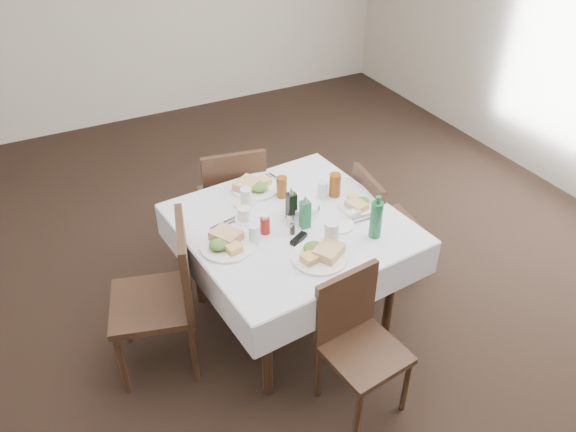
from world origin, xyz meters
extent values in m
plane|color=black|center=(0.00, 0.00, 0.00)|extent=(7.00, 7.00, 0.00)
cylinder|color=black|center=(-0.28, -0.49, 0.36)|extent=(0.06, 0.06, 0.72)
cylinder|color=black|center=(-0.36, 0.40, 0.36)|extent=(0.06, 0.06, 0.72)
cylinder|color=black|center=(0.60, -0.41, 0.36)|extent=(0.06, 0.06, 0.72)
cylinder|color=black|center=(0.52, 0.48, 0.36)|extent=(0.06, 0.06, 0.72)
cube|color=black|center=(0.12, 0.00, 0.73)|extent=(1.21, 1.21, 0.03)
cube|color=silver|center=(0.12, 0.00, 0.76)|extent=(1.33, 1.33, 0.01)
cube|color=silver|center=(0.07, 0.60, 0.65)|extent=(1.22, 0.12, 0.22)
cube|color=silver|center=(0.17, -0.61, 0.65)|extent=(1.22, 0.12, 0.22)
cube|color=silver|center=(0.73, 0.05, 0.65)|extent=(0.12, 1.22, 0.22)
cube|color=silver|center=(-0.49, -0.06, 0.65)|extent=(0.12, 1.22, 0.22)
cube|color=black|center=(0.07, 0.85, 0.44)|extent=(0.51, 0.51, 0.04)
cube|color=black|center=(0.03, 0.65, 0.68)|extent=(0.43, 0.12, 0.47)
cylinder|color=black|center=(0.29, 1.00, 0.22)|extent=(0.04, 0.04, 0.44)
cylinder|color=black|center=(0.22, 0.63, 0.22)|extent=(0.04, 0.04, 0.44)
cylinder|color=black|center=(-0.08, 1.07, 0.22)|extent=(0.04, 0.04, 0.44)
cylinder|color=black|center=(-0.15, 0.70, 0.22)|extent=(0.04, 0.04, 0.44)
cube|color=black|center=(0.14, -0.79, 0.40)|extent=(0.44, 0.44, 0.04)
cube|color=black|center=(0.12, -0.62, 0.62)|extent=(0.39, 0.08, 0.43)
cylinder|color=black|center=(0.00, -0.98, 0.20)|extent=(0.03, 0.03, 0.40)
cylinder|color=black|center=(-0.04, -0.65, 0.20)|extent=(0.03, 0.03, 0.40)
cylinder|color=black|center=(0.33, -0.94, 0.20)|extent=(0.03, 0.03, 0.40)
cylinder|color=black|center=(0.29, -0.61, 0.20)|extent=(0.03, 0.03, 0.40)
cube|color=black|center=(0.92, 0.07, 0.41)|extent=(0.45, 0.45, 0.04)
cube|color=black|center=(0.74, 0.10, 0.63)|extent=(0.08, 0.40, 0.44)
cylinder|color=black|center=(1.07, -0.12, 0.21)|extent=(0.03, 0.03, 0.41)
cylinder|color=black|center=(0.72, -0.08, 0.21)|extent=(0.03, 0.03, 0.41)
cylinder|color=black|center=(1.11, 0.23, 0.21)|extent=(0.03, 0.03, 0.41)
cylinder|color=black|center=(0.77, 0.27, 0.21)|extent=(0.03, 0.03, 0.41)
cube|color=black|center=(-0.76, 0.02, 0.47)|extent=(0.57, 0.57, 0.04)
cube|color=black|center=(-0.56, -0.04, 0.72)|extent=(0.16, 0.45, 0.50)
cylinder|color=black|center=(-0.90, 0.26, 0.24)|extent=(0.04, 0.04, 0.47)
cylinder|color=black|center=(-0.51, 0.15, 0.24)|extent=(0.04, 0.04, 0.47)
cylinder|color=black|center=(-1.00, -0.12, 0.24)|extent=(0.04, 0.04, 0.47)
cylinder|color=black|center=(-0.62, -0.23, 0.24)|extent=(0.04, 0.04, 0.47)
cylinder|color=white|center=(0.08, 0.42, 0.77)|extent=(0.31, 0.31, 0.02)
cube|color=tan|center=(0.03, 0.44, 0.80)|extent=(0.20, 0.19, 0.05)
cube|color=#C77D3A|center=(0.14, 0.43, 0.80)|extent=(0.12, 0.10, 0.04)
ellipsoid|color=#446926|center=(0.09, 0.37, 0.80)|extent=(0.11, 0.10, 0.05)
cylinder|color=white|center=(0.10, -0.37, 0.77)|extent=(0.31, 0.31, 0.02)
cube|color=tan|center=(0.15, -0.39, 0.80)|extent=(0.20, 0.19, 0.05)
cube|color=#C77D3A|center=(0.04, -0.38, 0.80)|extent=(0.12, 0.10, 0.04)
ellipsoid|color=#446926|center=(0.09, -0.32, 0.80)|extent=(0.11, 0.10, 0.05)
cylinder|color=white|center=(0.55, -0.04, 0.77)|extent=(0.23, 0.23, 0.01)
cube|color=tan|center=(0.53, -0.07, 0.79)|extent=(0.12, 0.14, 0.04)
cube|color=#C77D3A|center=(0.56, 0.00, 0.79)|extent=(0.07, 0.09, 0.03)
ellipsoid|color=#446926|center=(0.59, -0.05, 0.79)|extent=(0.09, 0.08, 0.04)
cylinder|color=white|center=(-0.31, -0.05, 0.77)|extent=(0.31, 0.31, 0.02)
cube|color=tan|center=(-0.29, 0.00, 0.80)|extent=(0.19, 0.20, 0.05)
cube|color=#C77D3A|center=(-0.30, -0.11, 0.80)|extent=(0.09, 0.11, 0.04)
ellipsoid|color=#446926|center=(-0.36, -0.06, 0.80)|extent=(0.11, 0.10, 0.05)
cylinder|color=white|center=(-0.05, 0.30, 0.77)|extent=(0.14, 0.14, 0.01)
cylinder|color=white|center=(0.35, -0.17, 0.77)|extent=(0.18, 0.18, 0.01)
cylinder|color=silver|center=(-0.05, 0.26, 0.83)|extent=(0.07, 0.07, 0.13)
cylinder|color=silver|center=(0.22, -0.29, 0.83)|extent=(0.08, 0.08, 0.14)
cylinder|color=silver|center=(0.42, 0.14, 0.82)|extent=(0.06, 0.06, 0.11)
cylinder|color=silver|center=(-0.15, -0.08, 0.82)|extent=(0.06, 0.06, 0.11)
cylinder|color=brown|center=(0.19, 0.27, 0.83)|extent=(0.07, 0.07, 0.14)
cylinder|color=brown|center=(0.50, 0.13, 0.84)|extent=(0.07, 0.07, 0.15)
cylinder|color=silver|center=(0.23, 0.05, 0.78)|extent=(0.20, 0.20, 0.04)
cylinder|color=silver|center=(0.23, 0.05, 0.81)|extent=(0.18, 0.18, 0.04)
cube|color=black|center=(0.14, 0.03, 0.85)|extent=(0.05, 0.05, 0.17)
cone|color=silver|center=(0.14, 0.03, 0.96)|extent=(0.03, 0.03, 0.05)
cube|color=#1E663B|center=(0.17, -0.08, 0.85)|extent=(0.05, 0.05, 0.17)
cone|color=silver|center=(0.17, -0.08, 0.96)|extent=(0.03, 0.03, 0.05)
cylinder|color=maroon|center=(-0.06, -0.03, 0.81)|extent=(0.06, 0.06, 0.10)
cylinder|color=white|center=(-0.06, -0.03, 0.87)|extent=(0.04, 0.04, 0.02)
cylinder|color=white|center=(0.09, -0.03, 0.80)|extent=(0.04, 0.04, 0.07)
cylinder|color=silver|center=(0.09, -0.03, 0.84)|extent=(0.04, 0.04, 0.01)
cylinder|color=#392921|center=(0.07, -0.11, 0.79)|extent=(0.03, 0.03, 0.06)
cylinder|color=silver|center=(0.07, -0.11, 0.82)|extent=(0.03, 0.03, 0.01)
cylinder|color=white|center=(-0.12, 0.14, 0.77)|extent=(0.12, 0.12, 0.01)
cylinder|color=white|center=(-0.12, 0.14, 0.81)|extent=(0.07, 0.07, 0.08)
cylinder|color=black|center=(-0.12, 0.14, 0.84)|extent=(0.06, 0.06, 0.01)
torus|color=white|center=(-0.08, 0.16, 0.81)|extent=(0.05, 0.04, 0.05)
cube|color=black|center=(0.07, -0.18, 0.78)|extent=(0.13, 0.09, 0.03)
cylinder|color=#1E663B|center=(0.48, -0.34, 0.87)|extent=(0.07, 0.07, 0.22)
cylinder|color=#1E663B|center=(0.48, -0.34, 1.01)|extent=(0.03, 0.03, 0.04)
cube|color=white|center=(0.47, -0.13, 0.78)|extent=(0.09, 0.05, 0.04)
cube|color=pink|center=(0.47, -0.13, 0.79)|extent=(0.07, 0.04, 0.02)
cube|color=silver|center=(0.23, 0.46, 0.77)|extent=(0.06, 0.19, 0.01)
cube|color=silver|center=(0.26, 0.46, 0.77)|extent=(0.06, 0.19, 0.01)
cube|color=silver|center=(-0.01, -0.36, 0.77)|extent=(0.09, 0.17, 0.01)
cube|color=silver|center=(-0.03, -0.35, 0.77)|extent=(0.09, 0.17, 0.01)
cube|color=silver|center=(0.49, -0.20, 0.77)|extent=(0.20, 0.02, 0.01)
cube|color=silver|center=(0.49, -0.16, 0.77)|extent=(0.20, 0.02, 0.01)
cube|color=silver|center=(-0.24, 0.16, 0.77)|extent=(0.19, 0.06, 0.01)
cube|color=silver|center=(-0.24, 0.14, 0.77)|extent=(0.19, 0.06, 0.01)
camera|label=1|loc=(-1.14, -2.39, 2.70)|focal=35.00mm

